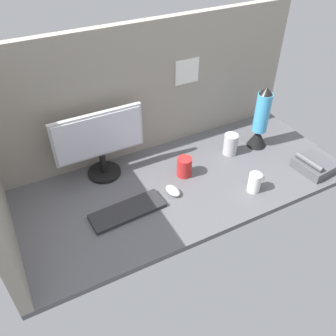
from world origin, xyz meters
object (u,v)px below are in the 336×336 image
Objects in this scene: mouse at (173,191)px; mug_steel at (230,144)px; keyboard at (128,211)px; monitor at (100,141)px; mug_red_plastic at (184,167)px; desk_phone at (313,165)px; mug_ceramic_white at (255,182)px; lava_lamp at (260,122)px.

mouse is 0.76× the size of mug_steel.
keyboard is 2.93× the size of mug_steel.
monitor is 4.36× the size of mug_red_plastic.
desk_phone is (65.72, -29.49, -2.30)cm from mug_red_plastic.
keyboard is 3.37× the size of mug_red_plastic.
mug_ceramic_white is at bearing -46.92° from mug_red_plastic.
mug_ceramic_white is at bearing -103.27° from mug_steel.
keyboard is 105.65cm from desk_phone.
keyboard is at bearing 166.34° from mug_ceramic_white.
mug_ceramic_white is (64.44, -15.66, 4.46)cm from keyboard.
mug_steel is at bearing 177.63° from lava_lamp.
desk_phone is at bearing -69.21° from lava_lamp.
lava_lamp is (26.99, 31.90, 10.76)cm from mug_ceramic_white.
lava_lamp is 38.25cm from desk_phone.
desk_phone is at bearing -24.17° from mug_red_plastic.
keyboard is at bearing -162.52° from mug_red_plastic.
monitor is 45.70cm from mouse.
monitor is at bearing 167.00° from mug_steel.
desk_phone is at bearing -47.05° from mug_steel.
keyboard is 3.41× the size of mug_ceramic_white.
mouse is 80.57cm from desk_phone.
lava_lamp is (91.43, 16.25, 15.22)cm from keyboard.
mouse is 42.43cm from mug_ceramic_white.
mouse is at bearing -140.54° from mug_red_plastic.
desk_phone reaches higher than mouse.
mouse is at bearing 155.59° from mug_ceramic_white.
mug_ceramic_white is 0.53× the size of desk_phone.
lava_lamp is (19.28, -0.80, 9.90)cm from mug_steel.
mug_ceramic_white is (38.49, -17.47, 3.76)cm from mouse.
mouse is at bearing -167.57° from lava_lamp.
lava_lamp is (65.47, 14.43, 14.52)cm from mouse.
mug_red_plastic is 54.19cm from lava_lamp.
desk_phone reaches higher than keyboard.
monitor is at bearing 118.36° from mouse.
lava_lamp reaches higher than desk_phone.
mouse is 48.86cm from mug_steel.
mug_red_plastic is 38.02cm from mug_ceramic_white.
mug_steel is 34.05cm from mug_red_plastic.
mug_steel is at bearing 8.32° from mug_red_plastic.
lava_lamp reaches higher than keyboard.
mug_ceramic_white is 39.85cm from desk_phone.
keyboard is at bearing 173.08° from mouse.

